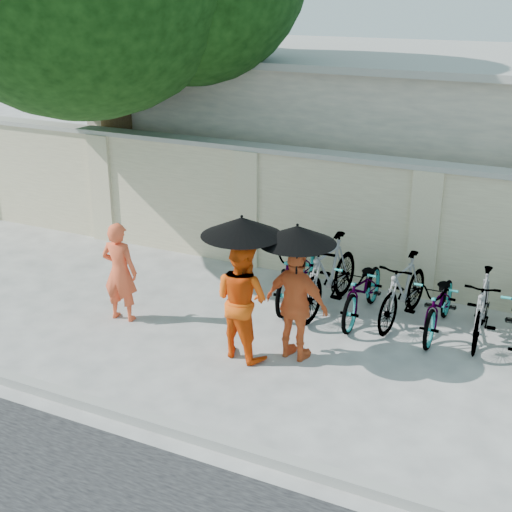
% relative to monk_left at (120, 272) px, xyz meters
% --- Properties ---
extents(ground, '(80.00, 80.00, 0.00)m').
position_rel_monk_left_xyz_m(ground, '(1.67, -0.39, -0.73)').
color(ground, beige).
extents(kerb, '(40.00, 0.16, 0.12)m').
position_rel_monk_left_xyz_m(kerb, '(1.67, -2.09, -0.67)').
color(kerb, '#9A9A93').
rests_on(kerb, ground).
extents(compound_wall, '(20.00, 0.30, 2.00)m').
position_rel_monk_left_xyz_m(compound_wall, '(2.67, 2.81, 0.27)').
color(compound_wall, beige).
rests_on(compound_wall, ground).
extents(building_behind, '(14.00, 6.00, 3.20)m').
position_rel_monk_left_xyz_m(building_behind, '(3.67, 6.61, 0.87)').
color(building_behind, beige).
rests_on(building_behind, ground).
extents(monk_left, '(0.56, 0.40, 1.46)m').
position_rel_monk_left_xyz_m(monk_left, '(0.00, 0.00, 0.00)').
color(monk_left, '#FF5931').
rests_on(monk_left, ground).
extents(monk_center, '(0.89, 0.77, 1.58)m').
position_rel_monk_left_xyz_m(monk_center, '(2.05, -0.19, 0.06)').
color(monk_center, '#F2520D').
rests_on(monk_center, ground).
extents(parasol_center, '(1.01, 1.01, 1.02)m').
position_rel_monk_left_xyz_m(parasol_center, '(2.10, -0.27, 1.07)').
color(parasol_center, black).
rests_on(parasol_center, ground).
extents(monk_right, '(0.93, 0.50, 1.51)m').
position_rel_monk_left_xyz_m(monk_right, '(2.71, 0.04, 0.02)').
color(monk_right, orange).
rests_on(monk_right, ground).
extents(parasol_right, '(0.97, 0.97, 0.98)m').
position_rel_monk_left_xyz_m(parasol_right, '(2.73, -0.04, 0.99)').
color(parasol_right, black).
rests_on(parasol_right, ground).
extents(bike_0, '(0.89, 1.99, 1.01)m').
position_rel_monk_left_xyz_m(bike_0, '(2.01, 1.72, -0.23)').
color(bike_0, '#ADADAD').
rests_on(bike_0, ground).
extents(bike_1, '(0.70, 1.91, 1.12)m').
position_rel_monk_left_xyz_m(bike_1, '(2.56, 1.59, -0.17)').
color(bike_1, '#ADADAD').
rests_on(bike_1, ground).
extents(bike_2, '(0.61, 1.70, 0.89)m').
position_rel_monk_left_xyz_m(bike_2, '(3.11, 1.56, -0.29)').
color(bike_2, '#ADADAD').
rests_on(bike_2, ground).
extents(bike_3, '(0.68, 1.69, 0.99)m').
position_rel_monk_left_xyz_m(bike_3, '(3.66, 1.67, -0.24)').
color(bike_3, '#ADADAD').
rests_on(bike_3, ground).
extents(bike_4, '(0.59, 1.66, 0.87)m').
position_rel_monk_left_xyz_m(bike_4, '(4.20, 1.58, -0.30)').
color(bike_4, '#ADADAD').
rests_on(bike_4, ground).
extents(bike_5, '(0.53, 1.62, 0.96)m').
position_rel_monk_left_xyz_m(bike_5, '(4.75, 1.62, -0.25)').
color(bike_5, '#ADADAD').
rests_on(bike_5, ground).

